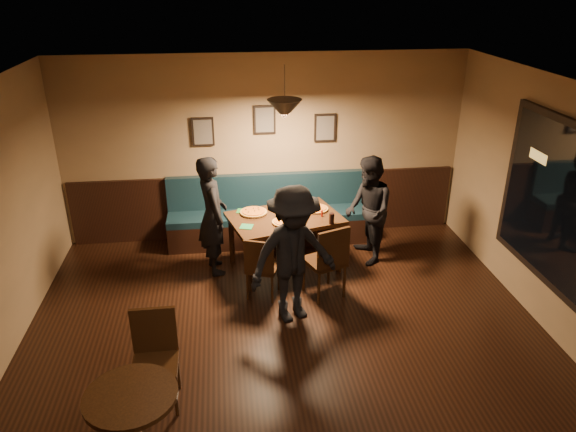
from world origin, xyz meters
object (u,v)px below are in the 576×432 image
object	(u,v)px
diner_left	(213,215)
soda_glass	(332,219)
dining_table	(285,242)
booth_bench	(268,212)
cafe_table	(136,431)
cafe_chair_far	(155,363)
diner_right	(368,211)
tabasco_bottle	(322,213)
chair_near_left	(263,266)
diner_front	(293,255)
chair_near_right	(324,260)

from	to	relation	value
diner_left	soda_glass	distance (m)	1.60
dining_table	diner_left	xyz separation A→B (m)	(-0.97, 0.06, 0.44)
booth_bench	cafe_table	size ratio (longest dim) A/B	3.82
cafe_chair_far	diner_left	bearing A→B (deg)	-102.62
cafe_chair_far	diner_right	bearing A→B (deg)	-137.04
diner_right	soda_glass	size ratio (longest dim) A/B	10.58
booth_bench	tabasco_bottle	xyz separation A→B (m)	(0.66, -0.90, 0.34)
diner_right	tabasco_bottle	size ratio (longest dim) A/B	13.88
dining_table	chair_near_left	distance (m)	0.76
soda_glass	cafe_chair_far	bearing A→B (deg)	-133.94
soda_glass	tabasco_bottle	bearing A→B (deg)	109.99
dining_table	tabasco_bottle	distance (m)	0.67
booth_bench	dining_table	bearing A→B (deg)	-79.05
chair_near_left	diner_right	distance (m)	1.75
diner_front	tabasco_bottle	world-z (taller)	diner_front
chair_near_left	diner_right	size ratio (longest dim) A/B	0.55
diner_right	cafe_table	world-z (taller)	diner_right
diner_front	chair_near_right	bearing A→B (deg)	24.85
booth_bench	diner_front	xyz separation A→B (m)	(0.12, -2.05, 0.34)
diner_front	soda_glass	bearing A→B (deg)	35.11
chair_near_left	tabasco_bottle	bearing A→B (deg)	56.72
chair_near_left	soda_glass	size ratio (longest dim) A/B	5.81
diner_left	tabasco_bottle	xyz separation A→B (m)	(1.47, -0.12, 0.01)
cafe_chair_far	dining_table	bearing A→B (deg)	-121.95
diner_right	tabasco_bottle	xyz separation A→B (m)	(-0.69, -0.14, 0.07)
tabasco_bottle	cafe_table	world-z (taller)	tabasco_bottle
diner_right	diner_front	xyz separation A→B (m)	(-1.23, -1.29, 0.07)
chair_near_right	cafe_chair_far	size ratio (longest dim) A/B	1.04
diner_front	cafe_table	world-z (taller)	diner_front
diner_left	diner_right	xyz separation A→B (m)	(2.16, 0.02, -0.05)
cafe_table	soda_glass	bearing A→B (deg)	53.09
cafe_chair_far	booth_bench	bearing A→B (deg)	-112.68
diner_left	cafe_chair_far	world-z (taller)	diner_left
booth_bench	chair_near_left	distance (m)	1.53
diner_left	cafe_chair_far	distance (m)	2.62
diner_left	diner_front	xyz separation A→B (m)	(0.92, -1.27, 0.01)
diner_right	tabasco_bottle	distance (m)	0.70
diner_front	chair_near_left	bearing A→B (deg)	100.30
booth_bench	chair_near_left	world-z (taller)	booth_bench
soda_glass	cafe_chair_far	distance (m)	3.05
diner_front	dining_table	bearing A→B (deg)	67.66
diner_left	soda_glass	bearing A→B (deg)	-115.78
chair_near_right	cafe_table	distance (m)	3.19
diner_left	booth_bench	bearing A→B (deg)	-58.91
booth_bench	soda_glass	xyz separation A→B (m)	(0.75, -1.14, 0.36)
cafe_table	dining_table	bearing A→B (deg)	63.45
diner_front	cafe_chair_far	size ratio (longest dim) A/B	1.76
dining_table	tabasco_bottle	xyz separation A→B (m)	(0.50, -0.06, 0.45)
diner_front	tabasco_bottle	bearing A→B (deg)	44.42
diner_left	cafe_table	distance (m)	3.36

